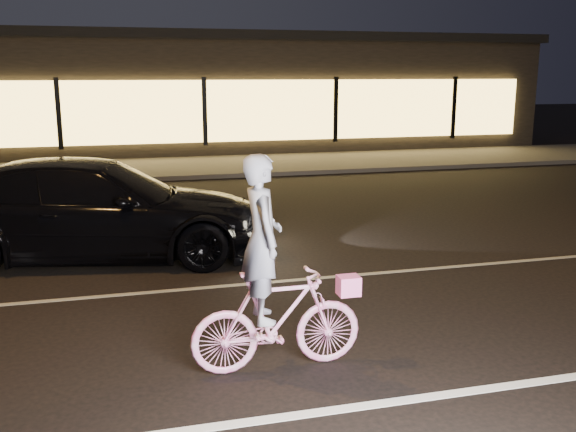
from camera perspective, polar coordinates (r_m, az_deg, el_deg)
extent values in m
plane|color=black|center=(7.41, 8.59, -10.08)|extent=(90.00, 90.00, 0.00)
cube|color=silver|center=(6.20, 14.27, -15.07)|extent=(60.00, 0.12, 0.01)
cube|color=gray|center=(9.16, 3.62, -5.45)|extent=(60.00, 0.10, 0.01)
cube|color=#383533|center=(19.65, -6.59, 4.42)|extent=(30.00, 4.00, 0.12)
cube|color=black|center=(25.42, -8.72, 10.61)|extent=(25.00, 8.00, 4.00)
cube|color=black|center=(25.43, -8.88, 15.23)|extent=(25.40, 8.40, 0.30)
cube|color=#FFC859|center=(21.37, -7.45, 9.21)|extent=(23.00, 0.15, 2.00)
cube|color=black|center=(21.17, -19.72, 8.56)|extent=(0.15, 0.08, 2.20)
cube|color=black|center=(21.29, -7.42, 9.20)|extent=(0.15, 0.08, 2.20)
cube|color=black|center=(22.33, 4.25, 9.43)|extent=(0.15, 0.08, 2.20)
cube|color=black|center=(24.17, 14.52, 9.31)|extent=(0.15, 0.08, 2.20)
imported|color=#F1359D|center=(6.28, -0.96, -9.21)|extent=(1.69, 0.48, 1.02)
imported|color=white|center=(5.99, -2.34, -2.02)|extent=(0.38, 0.58, 1.60)
cube|color=#FF44B5|center=(6.38, 5.40, -6.17)|extent=(0.21, 0.17, 0.19)
imported|color=black|center=(10.38, -16.67, 0.59)|extent=(5.61, 3.03, 1.54)
sphere|color=#FFF2BF|center=(10.89, -2.58, 1.31)|extent=(0.26, 0.26, 0.26)
sphere|color=#FFF2BF|center=(9.50, -2.19, -0.36)|extent=(0.26, 0.26, 0.26)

